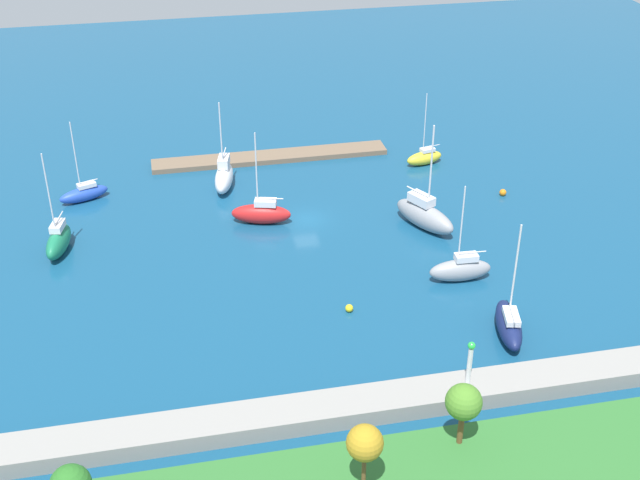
# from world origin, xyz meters

# --- Properties ---
(water) EXTENTS (160.00, 160.00, 0.00)m
(water) POSITION_xyz_m (0.00, 0.00, 0.00)
(water) COLOR navy
(water) RESTS_ON ground
(pier_dock) EXTENTS (27.60, 3.12, 0.59)m
(pier_dock) POSITION_xyz_m (1.28, -15.47, 0.29)
(pier_dock) COLOR brown
(pier_dock) RESTS_ON ground
(breakwater) EXTENTS (70.06, 3.11, 1.33)m
(breakwater) POSITION_xyz_m (0.00, 29.26, 0.67)
(breakwater) COLOR gray
(breakwater) RESTS_ON ground
(harbor_beacon) EXTENTS (0.56, 0.56, 3.73)m
(harbor_beacon) POSITION_xyz_m (-6.29, 29.26, 3.48)
(harbor_beacon) COLOR silver
(harbor_beacon) RESTS_ON breakwater
(park_tree_midwest) EXTENTS (2.33, 2.33, 4.94)m
(park_tree_midwest) POSITION_xyz_m (3.52, 37.03, 4.70)
(park_tree_midwest) COLOR brown
(park_tree_midwest) RESTS_ON shoreline_park
(park_tree_east) EXTENTS (2.46, 2.46, 4.74)m
(park_tree_east) POSITION_xyz_m (-3.79, 34.46, 4.42)
(park_tree_east) COLOR brown
(park_tree_east) RESTS_ON shoreline_park
(sailboat_gray_off_beacon) EXTENTS (5.74, 2.01, 9.45)m
(sailboat_gray_off_beacon) POSITION_xyz_m (-11.41, 13.99, 1.13)
(sailboat_gray_off_beacon) COLOR gray
(sailboat_gray_off_beacon) RESTS_ON water
(sailboat_green_near_pier) EXTENTS (2.91, 6.01, 10.35)m
(sailboat_green_near_pier) POSITION_xyz_m (24.22, 1.47, 1.24)
(sailboat_green_near_pier) COLOR #19724C
(sailboat_green_near_pier) RESTS_ON water
(sailboat_blue_by_breakwater) EXTENTS (5.47, 3.40, 8.99)m
(sailboat_blue_by_breakwater) POSITION_xyz_m (22.31, -9.04, 0.85)
(sailboat_blue_by_breakwater) COLOR #2347B2
(sailboat_blue_by_breakwater) RESTS_ON water
(sailboat_yellow_mid_basin) EXTENTS (4.76, 2.60, 8.64)m
(sailboat_yellow_mid_basin) POSITION_xyz_m (-16.00, -10.42, 0.86)
(sailboat_yellow_mid_basin) COLOR yellow
(sailboat_yellow_mid_basin) RESTS_ON water
(sailboat_red_inner_mooring) EXTENTS (6.32, 3.44, 9.82)m
(sailboat_red_inner_mooring) POSITION_xyz_m (4.54, -0.28, 1.13)
(sailboat_red_inner_mooring) COLOR red
(sailboat_red_inner_mooring) RESTS_ON water
(sailboat_navy_east_end) EXTENTS (3.36, 6.85, 10.08)m
(sailboat_navy_east_end) POSITION_xyz_m (-12.36, 22.64, 1.08)
(sailboat_navy_east_end) COLOR #141E4C
(sailboat_navy_east_end) RESTS_ON water
(sailboat_white_lone_south) EXTENTS (3.21, 6.54, 10.00)m
(sailboat_white_lone_south) POSITION_xyz_m (7.37, -9.03, 1.40)
(sailboat_white_lone_south) COLOR white
(sailboat_white_lone_south) RESTS_ON water
(sailboat_gray_west_end) EXTENTS (5.44, 7.73, 11.10)m
(sailboat_gray_west_end) POSITION_xyz_m (-11.27, 3.98, 1.42)
(sailboat_gray_west_end) COLOR gray
(sailboat_gray_west_end) RESTS_ON water
(mooring_buoy_yellow) EXTENTS (0.68, 0.68, 0.68)m
(mooring_buoy_yellow) POSITION_xyz_m (-0.47, 16.78, 0.34)
(mooring_buoy_yellow) COLOR yellow
(mooring_buoy_yellow) RESTS_ON water
(mooring_buoy_orange) EXTENTS (0.74, 0.74, 0.74)m
(mooring_buoy_orange) POSITION_xyz_m (-21.80, -0.99, 0.37)
(mooring_buoy_orange) COLOR orange
(mooring_buoy_orange) RESTS_ON water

